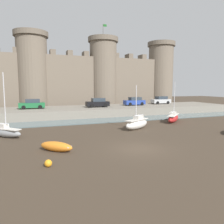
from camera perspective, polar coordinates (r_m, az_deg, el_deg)
The scene contains 14 objects.
ground_plane at distance 18.29m, azimuth 7.04°, elevation -9.52°, with size 160.00×160.00×0.00m, color #423528.
water_channel at distance 32.17m, azimuth -5.44°, elevation -2.37°, with size 80.00×4.50×0.10m, color slate.
quay_road at distance 39.08m, azimuth -8.19°, elevation 0.16°, with size 58.16×10.00×1.41m, color gray.
castle at distance 49.27m, azimuth -10.94°, elevation 9.13°, with size 52.99×6.83×19.11m.
sailboat_foreground_right at distance 24.67m, azimuth -26.25°, elevation -4.57°, with size 3.74×3.73×6.48m.
rowboat_foreground_centre at distance 17.96m, azimuth -14.34°, elevation -8.66°, with size 2.75×2.59×0.77m.
sailboat_midflat_centre at distance 32.65m, azimuth 15.72°, elevation -1.44°, with size 4.29×4.17×5.81m.
sailboat_midflat_left at distance 26.42m, azimuth 6.54°, elevation -2.98°, with size 4.16×3.03×5.25m.
mooring_buoy_off_centre at distance 14.79m, azimuth -16.31°, elevation -12.72°, with size 0.48×0.48×0.48m, color orange.
mooring_buoy_mid_mud at distance 31.44m, azimuth 7.92°, elevation -2.34°, with size 0.39×0.39×0.39m, color orange.
car_quay_centre_west at distance 43.25m, azimuth 5.90°, elevation 2.79°, with size 4.10×1.89×1.62m.
car_quay_west at distance 39.35m, azimuth -3.76°, elevation 2.43°, with size 4.10×1.89×1.62m.
car_quay_east at distance 38.66m, azimuth -20.16°, elevation 1.96°, with size 4.10×1.89×1.62m.
car_quay_centre_east at distance 47.70m, azimuth 12.64°, elevation 3.02°, with size 4.10×1.89×1.62m.
Camera 1 is at (-8.12, -15.58, 5.08)m, focal length 35.00 mm.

